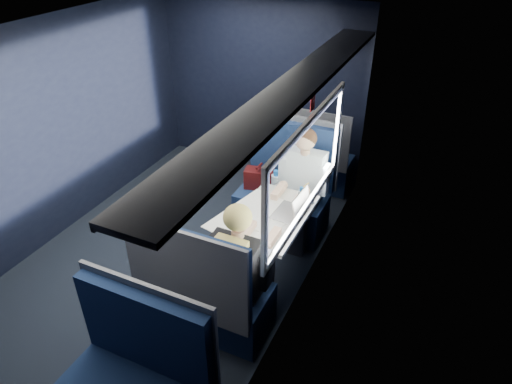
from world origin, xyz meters
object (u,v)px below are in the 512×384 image
at_px(seat_row_back, 139,384).
at_px(seat_row_front, 311,159).
at_px(table, 269,221).
at_px(seat_bay_far, 207,295).
at_px(man, 301,183).
at_px(woman, 242,263).
at_px(cup, 311,200).
at_px(bottle_small, 301,198).
at_px(seat_bay_near, 284,193).
at_px(laptop, 295,209).

bearing_deg(seat_row_back, seat_row_front, 90.00).
height_order(table, seat_row_back, seat_row_back).
height_order(table, seat_bay_far, seat_bay_far).
xyz_separation_m(table, man, (0.07, 0.70, 0.06)).
bearing_deg(seat_bay_far, man, 80.97).
relative_size(table, seat_bay_far, 0.79).
bearing_deg(seat_row_front, table, -84.20).
height_order(table, woman, woman).
bearing_deg(man, cup, -57.81).
bearing_deg(bottle_small, seat_bay_far, -109.70).
height_order(seat_row_back, cup, seat_row_back).
height_order(table, man, man).
relative_size(table, bottle_small, 4.68).
bearing_deg(man, seat_row_back, -95.72).
height_order(seat_bay_far, man, man).
xyz_separation_m(bottle_small, cup, (0.08, 0.08, -0.05)).
xyz_separation_m(table, seat_row_front, (-0.18, 1.80, -0.25)).
bearing_deg(seat_row_back, seat_bay_far, 90.00).
distance_m(woman, cup, 1.07).
distance_m(table, seat_bay_near, 0.93).
distance_m(table, seat_bay_far, 0.93).
relative_size(seat_bay_near, seat_row_back, 1.09).
bearing_deg(seat_bay_near, seat_row_back, -89.76).
height_order(seat_row_back, bottle_small, seat_row_back).
distance_m(seat_bay_near, laptop, 0.97).
bearing_deg(cup, man, 122.19).
bearing_deg(table, seat_row_back, -95.80).
bearing_deg(table, seat_bay_far, -101.78).
height_order(seat_bay_near, bottle_small, seat_bay_near).
distance_m(seat_bay_near, seat_row_front, 0.92).
relative_size(seat_row_back, man, 0.88).
bearing_deg(table, bottle_small, 48.61).
distance_m(seat_row_front, seat_row_back, 3.59).
bearing_deg(bottle_small, laptop, -90.34).
height_order(seat_bay_near, seat_bay_far, same).
distance_m(man, laptop, 0.63).
xyz_separation_m(woman, bottle_small, (0.15, 0.96, 0.11)).
bearing_deg(seat_row_back, bottle_small, 78.87).
xyz_separation_m(table, cup, (0.30, 0.33, 0.12)).
xyz_separation_m(woman, cup, (0.23, 1.04, 0.05)).
bearing_deg(seat_row_front, cup, -71.83).
relative_size(seat_row_front, bottle_small, 5.43).
xyz_separation_m(seat_row_back, laptop, (0.40, 1.89, 0.40)).
distance_m(bottle_small, cup, 0.13).
xyz_separation_m(seat_bay_far, seat_row_front, (0.00, 2.67, -0.00)).
bearing_deg(bottle_small, seat_row_back, -101.13).
height_order(table, bottle_small, bottle_small).
relative_size(seat_row_back, cup, 14.00).
bearing_deg(cup, laptop, -107.78).
height_order(seat_bay_far, cup, seat_bay_far).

